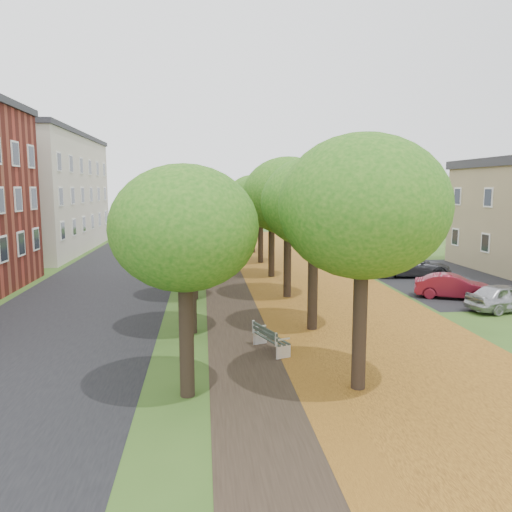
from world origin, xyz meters
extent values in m
plane|color=#2D4C19|center=(0.00, 0.00, 0.00)|extent=(120.00, 120.00, 0.00)
cube|color=black|center=(-7.50, 15.00, 0.00)|extent=(8.00, 70.00, 0.01)
cube|color=black|center=(0.00, 15.00, 0.00)|extent=(3.20, 70.00, 0.01)
cube|color=#A76A1E|center=(5.00, 15.00, 0.01)|extent=(7.50, 70.00, 0.01)
cube|color=black|center=(13.50, 16.00, 0.00)|extent=(9.00, 16.00, 0.01)
cylinder|color=black|center=(-2.20, 0.00, 1.69)|extent=(0.40, 0.40, 3.37)
ellipsoid|color=#1B5712|center=(-2.20, 0.00, 4.75)|extent=(4.24, 4.24, 3.61)
cylinder|color=black|center=(-2.20, 6.00, 1.69)|extent=(0.40, 0.40, 3.37)
ellipsoid|color=#1B5712|center=(-2.20, 6.00, 4.75)|extent=(4.24, 4.24, 3.61)
cylinder|color=black|center=(-2.20, 12.00, 1.69)|extent=(0.40, 0.40, 3.37)
ellipsoid|color=#1B5712|center=(-2.20, 12.00, 4.75)|extent=(4.24, 4.24, 3.61)
cylinder|color=black|center=(-2.20, 18.00, 1.69)|extent=(0.40, 0.40, 3.37)
ellipsoid|color=#1B5712|center=(-2.20, 18.00, 4.75)|extent=(4.24, 4.24, 3.61)
cylinder|color=black|center=(-2.20, 24.00, 1.69)|extent=(0.40, 0.40, 3.37)
ellipsoid|color=#1B5712|center=(-2.20, 24.00, 4.75)|extent=(4.24, 4.24, 3.61)
cylinder|color=black|center=(-2.20, 30.00, 1.69)|extent=(0.40, 0.40, 3.37)
ellipsoid|color=#1B5712|center=(-2.20, 30.00, 4.75)|extent=(4.24, 4.24, 3.61)
cylinder|color=black|center=(2.60, 0.00, 1.69)|extent=(0.40, 0.40, 3.37)
ellipsoid|color=#1B5712|center=(2.60, 0.00, 4.75)|extent=(4.24, 4.24, 3.61)
cylinder|color=black|center=(2.60, 6.00, 1.69)|extent=(0.40, 0.40, 3.37)
ellipsoid|color=#1B5712|center=(2.60, 6.00, 4.75)|extent=(4.24, 4.24, 3.61)
cylinder|color=black|center=(2.60, 12.00, 1.69)|extent=(0.40, 0.40, 3.37)
ellipsoid|color=#1B5712|center=(2.60, 12.00, 4.75)|extent=(4.24, 4.24, 3.61)
cylinder|color=black|center=(2.60, 18.00, 1.69)|extent=(0.40, 0.40, 3.37)
ellipsoid|color=#1B5712|center=(2.60, 18.00, 4.75)|extent=(4.24, 4.24, 3.61)
cylinder|color=black|center=(2.60, 24.00, 1.69)|extent=(0.40, 0.40, 3.37)
ellipsoid|color=#1B5712|center=(2.60, 24.00, 4.75)|extent=(4.24, 4.24, 3.61)
cylinder|color=black|center=(2.60, 30.00, 1.69)|extent=(0.40, 0.40, 3.37)
ellipsoid|color=#1B5712|center=(2.60, 30.00, 4.75)|extent=(4.24, 4.24, 3.61)
cube|color=beige|center=(-17.00, 33.00, 5.00)|extent=(10.00, 20.00, 10.00)
cube|color=#2D2D33|center=(-17.00, 33.00, 10.20)|extent=(10.30, 20.30, 0.40)
cube|color=#273129|center=(0.59, 3.49, 0.47)|extent=(1.11, 1.94, 0.04)
cube|color=#273129|center=(0.33, 3.39, 0.76)|extent=(0.69, 1.79, 0.27)
cube|color=silver|center=(0.89, 2.68, 0.24)|extent=(0.52, 0.24, 0.47)
cube|color=silver|center=(0.29, 4.30, 0.24)|extent=(0.52, 0.24, 0.47)
cube|color=silver|center=(0.89, 2.68, 0.66)|extent=(0.47, 0.22, 0.04)
cube|color=silver|center=(0.29, 4.30, 0.66)|extent=(0.47, 0.22, 0.04)
imported|color=#A8A8AD|center=(12.12, 7.94, 0.64)|extent=(3.99, 2.18, 1.29)
imported|color=maroon|center=(11.00, 10.75, 0.62)|extent=(3.97, 2.72, 1.24)
imported|color=#323337|center=(11.36, 17.02, 0.74)|extent=(5.36, 2.85, 1.48)
imported|color=white|center=(11.00, 19.19, 0.61)|extent=(4.77, 3.08, 1.22)
camera|label=1|loc=(-1.72, -13.14, 5.66)|focal=35.00mm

